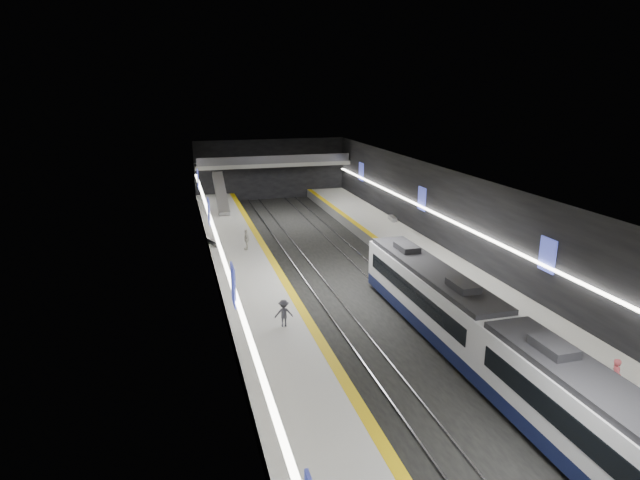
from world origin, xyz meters
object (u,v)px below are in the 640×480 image
object	(u,v)px
train	(499,348)
bench_left_far	(214,242)
escalator	(221,193)
bench_right_far	(393,219)
passenger_left_b	(284,313)
passenger_left_a	(246,240)
passenger_right_a	(616,378)

from	to	relation	value
train	bench_left_far	xyz separation A→B (m)	(-12.00, 26.01, -0.95)
escalator	bench_left_far	bearing A→B (deg)	-97.96
bench_left_far	bench_right_far	xyz separation A→B (m)	(19.00, 4.05, -0.03)
escalator	bench_right_far	bearing A→B (deg)	-31.09
bench_left_far	passenger_left_b	world-z (taller)	passenger_left_b
escalator	bench_left_far	distance (m)	14.54
bench_right_far	escalator	bearing A→B (deg)	155.10
train	bench_left_far	size ratio (longest dim) A/B	15.18
train	passenger_left_a	world-z (taller)	train
train	passenger_left_b	xyz separation A→B (m)	(-9.39, 7.80, -0.36)
bench_left_far	bench_right_far	world-z (taller)	bench_left_far
passenger_right_a	passenger_left_a	distance (m)	30.44
train	passenger_left_b	size ratio (longest dim) A/B	17.98
bench_left_far	passenger_right_a	distance (m)	33.54
escalator	bench_left_far	size ratio (longest dim) A/B	4.04
bench_left_far	passenger_left_a	distance (m)	3.44
passenger_left_a	passenger_left_b	world-z (taller)	passenger_left_a
bench_left_far	passenger_left_a	world-z (taller)	passenger_left_a
train	passenger_right_a	bearing A→B (deg)	-42.98
passenger_left_b	escalator	bearing A→B (deg)	-83.02
escalator	bench_left_far	world-z (taller)	escalator
escalator	passenger_left_b	xyz separation A→B (m)	(0.61, -32.51, -1.06)
passenger_right_a	bench_left_far	bearing A→B (deg)	52.12
escalator	passenger_left_a	size ratio (longest dim) A/B	4.44
escalator	passenger_right_a	size ratio (longest dim) A/B	4.27
passenger_left_a	passenger_left_b	size ratio (longest dim) A/B	1.08
escalator	passenger_right_a	distance (m)	46.00
train	escalator	distance (m)	41.54
bench_left_far	passenger_left_b	bearing A→B (deg)	-101.82
train	passenger_right_a	size ratio (longest dim) A/B	16.02
train	passenger_right_a	distance (m)	5.23
passenger_left_b	passenger_left_a	bearing A→B (deg)	-84.12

